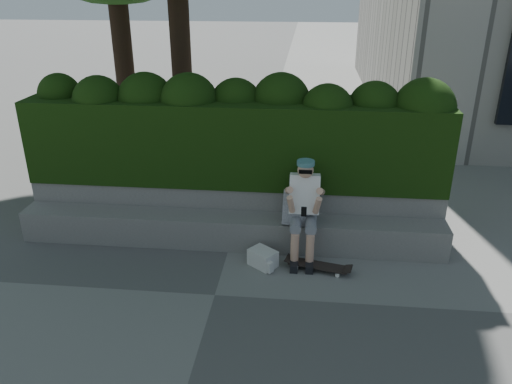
# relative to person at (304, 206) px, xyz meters

# --- Properties ---
(ground) EXTENTS (80.00, 80.00, 0.00)m
(ground) POSITION_rel_person_xyz_m (-1.03, -1.07, -0.75)
(ground) COLOR slate
(ground) RESTS_ON ground
(bench_ledge) EXTENTS (6.00, 0.45, 0.45)m
(bench_ledge) POSITION_rel_person_xyz_m (-1.03, 0.18, -0.53)
(bench_ledge) COLOR gray
(bench_ledge) RESTS_ON ground
(planter_wall) EXTENTS (6.00, 0.50, 0.75)m
(planter_wall) POSITION_rel_person_xyz_m (-1.03, 0.66, -0.38)
(planter_wall) COLOR gray
(planter_wall) RESTS_ON ground
(hedge) EXTENTS (6.00, 1.00, 1.20)m
(hedge) POSITION_rel_person_xyz_m (-1.03, 0.88, 0.60)
(hedge) COLOR black
(hedge) RESTS_ON planter_wall
(person) EXTENTS (0.40, 0.76, 1.38)m
(person) POSITION_rel_person_xyz_m (0.00, 0.00, 0.00)
(person) COLOR slate
(person) RESTS_ON ground
(skateboard) EXTENTS (0.80, 0.37, 0.08)m
(skateboard) POSITION_rel_person_xyz_m (0.22, -0.38, -0.68)
(skateboard) COLOR black
(skateboard) RESTS_ON ground
(backpack_plaid) EXTENTS (0.35, 0.22, 0.48)m
(backpack_plaid) POSITION_rel_person_xyz_m (-0.11, 0.08, -0.06)
(backpack_plaid) COLOR #AFB0B4
(backpack_plaid) RESTS_ON bench_ledge
(backpack_ground) EXTENTS (0.43, 0.42, 0.23)m
(backpack_ground) POSITION_rel_person_xyz_m (-0.52, -0.34, -0.64)
(backpack_ground) COLOR silver
(backpack_ground) RESTS_ON ground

